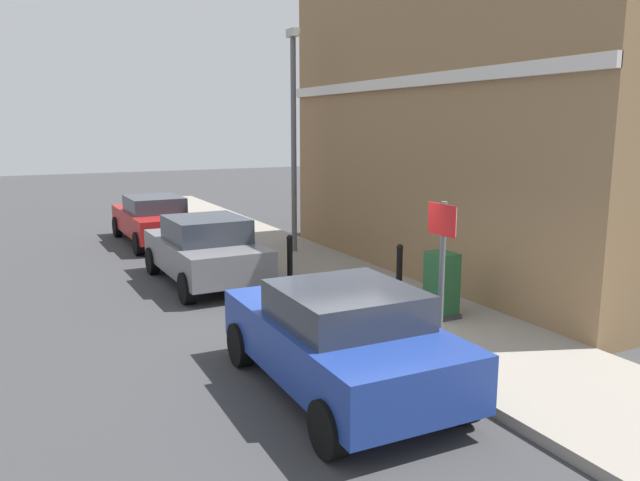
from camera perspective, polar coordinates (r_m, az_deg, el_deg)
name	(u,v)px	position (r m, az deg, el deg)	size (l,w,h in m)	color
ground	(348,350)	(9.90, 2.59, -10.01)	(80.00, 80.00, 0.00)	#38383A
sidewalk	(295,261)	(15.82, -2.32, -1.86)	(2.76, 30.00, 0.15)	gray
corner_building	(525,111)	(16.05, 18.38, 11.21)	(7.19, 10.63, 7.61)	olive
car_blue	(340,337)	(8.18, 1.87, -8.87)	(2.00, 3.97, 1.46)	navy
car_grey	(205,250)	(13.93, -10.51, -0.83)	(1.98, 3.98, 1.50)	slate
car_red	(154,219)	(19.06, -15.03, 1.94)	(1.87, 4.31, 1.42)	maroon
utility_cabinet	(441,287)	(11.11, 11.11, -4.22)	(0.46, 0.61, 1.15)	#1E4C28
bollard_near_cabinet	(399,268)	(12.31, 7.32, -2.54)	(0.14, 0.14, 1.04)	black
bollard_far_kerb	(290,257)	(13.25, -2.80, -1.53)	(0.14, 0.14, 1.04)	black
street_sign	(442,258)	(8.80, 11.14, -1.57)	(0.08, 0.60, 2.30)	#59595B
lamppost	(294,132)	(16.31, -2.44, 9.95)	(0.20, 0.44, 5.72)	#59595B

